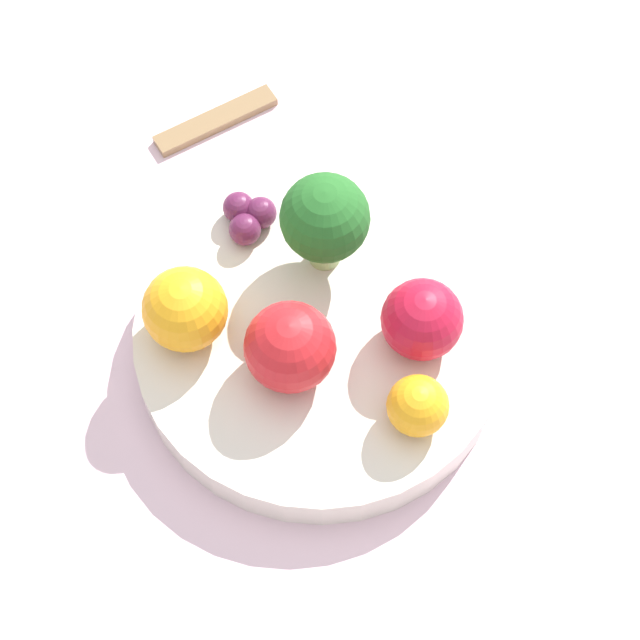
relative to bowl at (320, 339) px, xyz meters
name	(u,v)px	position (x,y,z in m)	size (l,w,h in m)	color
ground_plane	(320,363)	(0.00, 0.00, -0.03)	(6.00, 6.00, 0.00)	gray
table_surface	(320,356)	(0.00, 0.00, -0.02)	(1.20, 1.20, 0.02)	silver
bowl	(320,339)	(0.00, 0.00, 0.00)	(0.22, 0.22, 0.03)	silver
broccoli	(325,220)	(0.01, 0.05, 0.06)	(0.05, 0.05, 0.07)	#99C17A
apple_red	(290,347)	(-0.02, -0.02, 0.04)	(0.05, 0.05, 0.05)	red
apple_green	(422,320)	(0.06, -0.02, 0.04)	(0.05, 0.05, 0.05)	#B7142D
orange_front	(185,309)	(-0.08, 0.02, 0.04)	(0.05, 0.05, 0.05)	orange
orange_back	(418,406)	(0.04, -0.07, 0.03)	(0.04, 0.04, 0.04)	orange
grape_cluster	(248,217)	(-0.03, 0.08, 0.02)	(0.03, 0.04, 0.02)	#5B1E42
spoon	(216,120)	(-0.03, 0.19, -0.01)	(0.09, 0.04, 0.01)	olive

